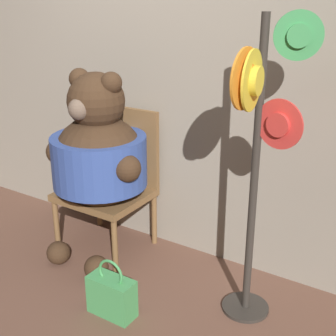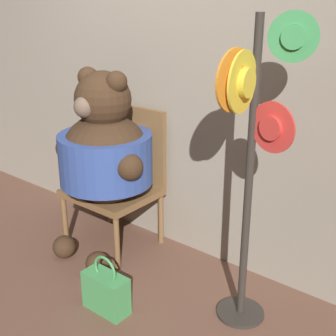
% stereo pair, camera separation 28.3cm
% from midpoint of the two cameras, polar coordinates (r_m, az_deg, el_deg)
% --- Properties ---
extents(ground_plane, '(14.00, 14.00, 0.00)m').
position_cam_midpoint_polar(ground_plane, '(3.11, -9.56, -14.62)').
color(ground_plane, brown).
extents(wall_back, '(8.00, 0.10, 2.46)m').
position_cam_midpoint_polar(wall_back, '(3.20, -1.42, 10.81)').
color(wall_back, gray).
rests_on(wall_back, ground_plane).
extents(chair, '(0.60, 0.52, 1.01)m').
position_cam_midpoint_polar(chair, '(3.42, -9.13, -1.11)').
color(chair, brown).
rests_on(chair, ground_plane).
extents(teddy_bear, '(0.77, 0.69, 1.32)m').
position_cam_midpoint_polar(teddy_bear, '(3.19, -11.02, 1.53)').
color(teddy_bear, '#3D2819').
rests_on(teddy_bear, ground_plane).
extents(hat_display_rack, '(0.40, 0.49, 1.71)m').
position_cam_midpoint_polar(hat_display_rack, '(2.38, 7.70, 3.08)').
color(hat_display_rack, '#332D28').
rests_on(hat_display_rack, ground_plane).
extents(handbag_on_ground, '(0.28, 0.13, 0.37)m').
position_cam_midpoint_polar(handbag_on_ground, '(2.85, -9.81, -15.15)').
color(handbag_on_ground, '#479E56').
rests_on(handbag_on_ground, ground_plane).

